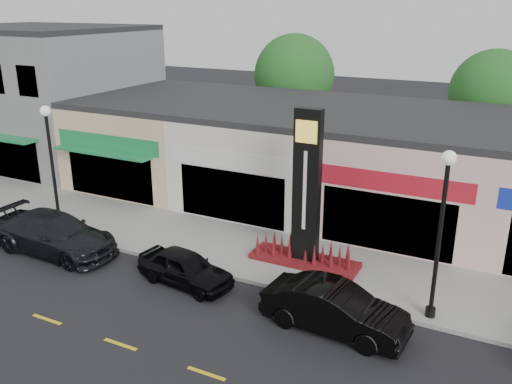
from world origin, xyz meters
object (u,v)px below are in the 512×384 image
(pylon_sign, at_px, (306,211))
(car_black_conv, at_px, (335,309))
(lamp_west_near, at_px, (51,156))
(car_black_sedan, at_px, (185,268))
(lamp_east_near, at_px, (442,220))
(car_dark_sedan, at_px, (54,234))

(pylon_sign, xyz_separation_m, car_black_conv, (2.43, -3.60, -1.53))
(lamp_west_near, height_order, car_black_sedan, lamp_west_near)
(lamp_east_near, relative_size, car_dark_sedan, 0.99)
(lamp_east_near, height_order, car_black_sedan, lamp_east_near)
(car_black_sedan, bearing_deg, lamp_east_near, -71.90)
(pylon_sign, distance_m, car_black_sedan, 4.90)
(lamp_west_near, distance_m, car_black_conv, 13.84)
(car_black_conv, bearing_deg, pylon_sign, 38.23)
(lamp_west_near, height_order, pylon_sign, pylon_sign)
(lamp_east_near, distance_m, car_black_sedan, 8.92)
(lamp_west_near, height_order, lamp_east_near, same)
(lamp_east_near, xyz_separation_m, car_black_conv, (-2.57, -1.90, -2.73))
(car_black_sedan, relative_size, car_black_conv, 0.82)
(lamp_west_near, distance_m, lamp_east_near, 16.00)
(lamp_east_near, bearing_deg, car_dark_sedan, -173.43)
(pylon_sign, xyz_separation_m, car_black_sedan, (-3.32, -3.21, -1.64))
(lamp_west_near, xyz_separation_m, car_black_sedan, (7.68, -1.51, -2.84))
(lamp_west_near, relative_size, pylon_sign, 0.91)
(car_black_conv, bearing_deg, lamp_west_near, 86.14)
(lamp_west_near, bearing_deg, car_dark_sedan, -48.38)
(lamp_west_near, bearing_deg, lamp_east_near, 0.00)
(car_dark_sedan, relative_size, car_black_sedan, 1.49)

